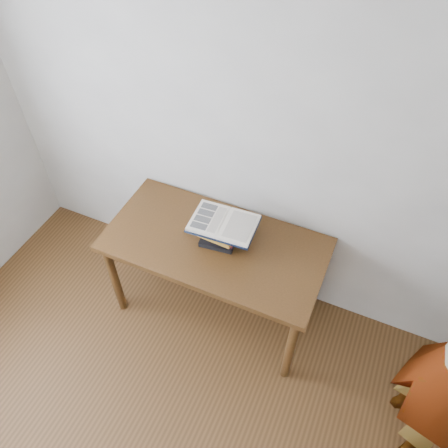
% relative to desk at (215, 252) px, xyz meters
% --- Properties ---
extents(desk, '(1.41, 0.70, 0.75)m').
position_rel_desk_xyz_m(desk, '(0.00, 0.00, 0.00)').
color(desk, '#492B12').
rests_on(desk, ground).
extents(book_stack, '(0.24, 0.20, 0.15)m').
position_rel_desk_xyz_m(book_stack, '(0.02, 0.03, 0.17)').
color(book_stack, black).
rests_on(book_stack, desk).
extents(open_book, '(0.42, 0.30, 0.03)m').
position_rel_desk_xyz_m(open_book, '(0.05, 0.04, 0.26)').
color(open_book, black).
rests_on(open_book, book_stack).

